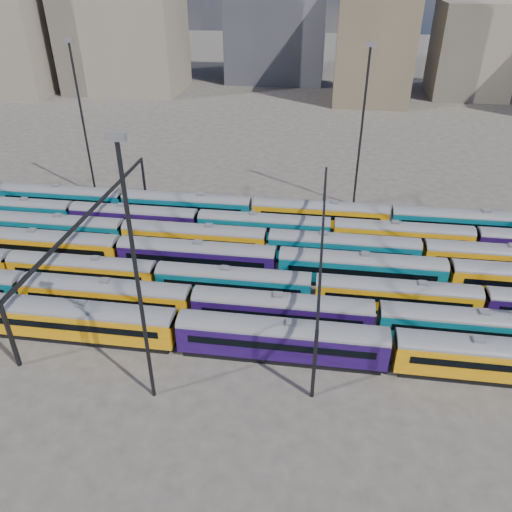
# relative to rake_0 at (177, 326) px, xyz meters

# --- Properties ---
(ground) EXTENTS (500.00, 500.00, 0.00)m
(ground) POSITION_rel_rake_0_xyz_m (4.50, 15.00, -2.84)
(ground) COLOR #3E3934
(ground) RESTS_ON ground
(rake_0) EXTENTS (131.74, 3.21, 5.42)m
(rake_0) POSITION_rel_rake_0_xyz_m (0.00, 0.00, 0.00)
(rake_0) COLOR black
(rake_0) RESTS_ON ground
(rake_1) EXTENTS (102.35, 3.00, 5.05)m
(rake_1) POSITION_rel_rake_0_xyz_m (-9.99, 5.00, -0.19)
(rake_1) COLOR black
(rake_1) RESTS_ON ground
(rake_2) EXTENTS (115.58, 2.82, 4.74)m
(rake_2) POSITION_rel_rake_0_xyz_m (13.86, 10.00, -0.36)
(rake_2) COLOR black
(rake_2) RESTS_ON ground
(rake_3) EXTENTS (126.70, 3.09, 5.21)m
(rake_3) POSITION_rel_rake_0_xyz_m (-12.19, 15.00, -0.11)
(rake_3) COLOR black
(rake_3) RESTS_ON ground
(rake_4) EXTENTS (144.03, 3.01, 5.07)m
(rake_4) POSITION_rel_rake_0_xyz_m (17.46, 20.00, -0.19)
(rake_4) COLOR black
(rake_4) RESTS_ON ground
(rake_5) EXTENTS (118.18, 2.88, 4.85)m
(rake_5) POSITION_rel_rake_0_xyz_m (15.91, 25.00, -0.30)
(rake_5) COLOR black
(rake_5) RESTS_ON ground
(rake_6) EXTENTS (104.05, 3.05, 5.13)m
(rake_6) POSITION_rel_rake_0_xyz_m (-6.95, 30.00, -0.15)
(rake_6) COLOR black
(rake_6) RESTS_ON ground
(gantry_1) EXTENTS (0.35, 40.35, 8.03)m
(gantry_1) POSITION_rel_rake_0_xyz_m (-15.50, 15.00, 3.94)
(gantry_1) COLOR black
(gantry_1) RESTS_ON ground
(gantry_2) EXTENTS (0.35, 40.35, 8.03)m
(gantry_2) POSITION_rel_rake_0_xyz_m (14.50, 15.00, 3.94)
(gantry_2) COLOR black
(gantry_2) RESTS_ON ground
(mast_1) EXTENTS (1.40, 0.50, 25.60)m
(mast_1) POSITION_rel_rake_0_xyz_m (-25.50, 37.00, 11.12)
(mast_1) COLOR black
(mast_1) RESTS_ON ground
(mast_2) EXTENTS (1.40, 0.50, 25.60)m
(mast_2) POSITION_rel_rake_0_xyz_m (-0.50, -7.00, 11.12)
(mast_2) COLOR black
(mast_2) RESTS_ON ground
(mast_3) EXTENTS (1.40, 0.50, 25.60)m
(mast_3) POSITION_rel_rake_0_xyz_m (19.50, 39.00, 11.12)
(mast_3) COLOR black
(mast_3) RESTS_ON ground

